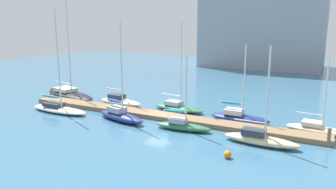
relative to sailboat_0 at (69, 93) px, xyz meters
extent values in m
plane|color=#386684|center=(14.66, -2.97, -0.49)|extent=(120.00, 120.00, 0.00)
cube|color=#846647|center=(14.66, -2.97, -0.26)|extent=(31.45, 1.94, 0.45)
cylinder|color=#846647|center=(-0.67, -2.14, 0.26)|extent=(0.28, 0.28, 1.49)
cylinder|color=#846647|center=(29.98, -3.79, 0.26)|extent=(0.28, 0.28, 1.49)
ellipsoid|color=black|center=(0.10, -0.03, -0.15)|extent=(9.35, 4.84, 0.68)
cube|color=silver|center=(-0.77, 0.19, 0.41)|extent=(3.07, 2.51, 0.44)
cylinder|color=silver|center=(0.53, -0.13, 5.75)|extent=(0.15, 0.15, 11.13)
cylinder|color=silver|center=(-1.29, 0.32, 1.22)|extent=(3.68, 1.04, 0.12)
ellipsoid|color=white|center=(4.29, -6.00, -0.19)|extent=(7.17, 1.98, 0.60)
cube|color=#333842|center=(3.58, -5.99, 0.30)|extent=(2.16, 1.36, 0.39)
cylinder|color=silver|center=(4.65, -6.00, 5.18)|extent=(0.14, 0.14, 10.14)
cylinder|color=silver|center=(3.15, -5.98, 1.13)|extent=(3.01, 0.15, 0.11)
ellipsoid|color=teal|center=(3.15, -5.98, 1.13)|extent=(2.71, 0.39, 0.28)
ellipsoid|color=beige|center=(8.33, -0.54, -0.11)|extent=(5.72, 2.14, 0.77)
cube|color=#333842|center=(7.77, -0.50, 0.53)|extent=(1.76, 1.35, 0.50)
cylinder|color=silver|center=(8.61, -0.56, 4.19)|extent=(0.13, 0.13, 7.83)
cylinder|color=silver|center=(7.44, -0.48, 1.33)|extent=(2.36, 0.25, 0.11)
ellipsoid|color=navy|center=(11.89, -5.50, -0.09)|extent=(6.07, 2.98, 0.79)
cube|color=#9EA3AD|center=(11.33, -5.36, 0.56)|extent=(1.98, 1.53, 0.51)
cylinder|color=silver|center=(12.18, -5.57, 4.59)|extent=(0.14, 0.14, 8.58)
cylinder|color=silver|center=(10.99, -5.28, 1.36)|extent=(2.41, 0.69, 0.11)
ellipsoid|color=blue|center=(10.99, -5.28, 1.36)|extent=(2.23, 0.88, 0.28)
ellipsoid|color=#2D7047|center=(15.26, 0.31, -0.17)|extent=(5.97, 2.29, 0.63)
cube|color=#9EA3AD|center=(14.67, 0.36, 0.35)|extent=(1.85, 1.41, 0.41)
cylinder|color=silver|center=(15.55, 0.29, 4.53)|extent=(0.14, 0.14, 8.78)
cylinder|color=silver|center=(14.33, 0.39, 1.17)|extent=(2.45, 0.31, 0.11)
ellipsoid|color=#2D7047|center=(18.44, -5.35, -0.17)|extent=(5.17, 1.80, 0.63)
cube|color=#9EA3AD|center=(17.94, -5.39, 0.35)|extent=(1.60, 1.07, 0.41)
cylinder|color=silver|center=(18.69, -5.32, 3.14)|extent=(0.13, 0.13, 6.00)
cylinder|color=silver|center=(17.63, -5.42, 1.17)|extent=(2.13, 0.31, 0.10)
ellipsoid|color=teal|center=(17.63, -5.42, 1.17)|extent=(1.94, 0.54, 0.28)
ellipsoid|color=navy|center=(22.15, -0.54, -0.13)|extent=(5.75, 2.00, 0.72)
cube|color=silver|center=(21.58, -0.53, 0.46)|extent=(1.74, 1.36, 0.47)
cylinder|color=silver|center=(22.44, -0.55, 3.57)|extent=(0.13, 0.13, 6.68)
cylinder|color=silver|center=(21.24, -0.53, 1.27)|extent=(2.40, 0.15, 0.11)
ellipsoid|color=teal|center=(21.24, -0.53, 1.27)|extent=(2.17, 0.40, 0.28)
ellipsoid|color=beige|center=(25.31, -5.79, -0.13)|extent=(5.90, 1.72, 0.72)
cube|color=#333842|center=(24.72, -5.77, 0.47)|extent=(1.79, 1.13, 0.47)
cylinder|color=silver|center=(25.60, -5.80, 3.70)|extent=(0.14, 0.14, 6.93)
cylinder|color=silver|center=(24.37, -5.76, 1.28)|extent=(2.46, 0.19, 0.11)
ellipsoid|color=beige|center=(29.10, -0.65, -0.20)|extent=(5.54, 2.22, 0.58)
cube|color=silver|center=(28.56, -0.59, 0.28)|extent=(1.73, 1.35, 0.38)
cylinder|color=silver|center=(29.37, -0.67, 3.17)|extent=(0.13, 0.13, 6.16)
cylinder|color=silver|center=(28.24, -0.56, 1.11)|extent=(2.27, 0.32, 0.11)
sphere|color=orange|center=(23.82, -9.51, -0.22)|extent=(0.55, 0.55, 0.55)
cube|color=#9399A3|center=(15.00, 41.42, 9.83)|extent=(24.05, 13.66, 20.65)
camera|label=1|loc=(30.26, -30.90, 8.87)|focal=35.70mm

